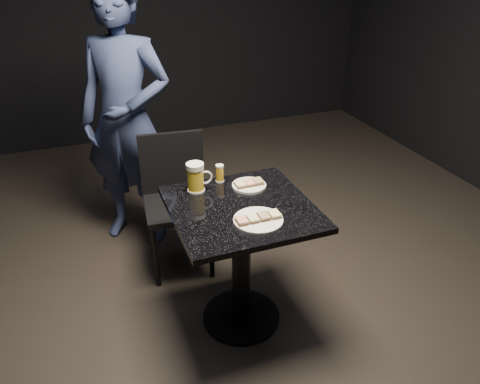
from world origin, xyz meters
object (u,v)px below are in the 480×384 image
(patron, at_px, (126,120))
(beer_tumbler, at_px, (220,173))
(table, at_px, (241,246))
(chair, at_px, (176,195))
(plate_large, at_px, (258,220))
(beer_mug, at_px, (196,177))
(plate_small, at_px, (249,186))

(patron, xyz_separation_m, beer_tumbler, (0.37, -0.80, -0.08))
(patron, bearing_deg, table, -36.62)
(patron, height_order, chair, patron)
(beer_tumbler, relative_size, chair, 0.11)
(plate_large, bearing_deg, table, 97.79)
(table, bearing_deg, beer_mug, 124.90)
(plate_small, xyz_separation_m, beer_mug, (-0.28, 0.06, 0.07))
(beer_mug, height_order, beer_tumbler, beer_mug)
(table, xyz_separation_m, beer_mug, (-0.16, 0.24, 0.32))
(beer_tumbler, bearing_deg, beer_mug, -158.44)
(plate_small, distance_m, beer_tumbler, 0.18)
(chair, bearing_deg, table, -74.74)
(plate_small, xyz_separation_m, beer_tumbler, (-0.13, 0.12, 0.04))
(beer_mug, bearing_deg, chair, 92.68)
(patron, height_order, beer_tumbler, patron)
(chair, bearing_deg, plate_small, -59.32)
(plate_large, distance_m, beer_tumbler, 0.46)
(beer_mug, bearing_deg, patron, 104.63)
(plate_small, bearing_deg, beer_mug, 168.14)
(table, relative_size, beer_mug, 4.75)
(plate_small, bearing_deg, chair, 120.68)
(plate_large, height_order, plate_small, same)
(patron, bearing_deg, beer_tumbler, -31.11)
(table, relative_size, beer_tumbler, 7.65)
(table, xyz_separation_m, chair, (-0.18, 0.68, -0.01))
(plate_large, bearing_deg, patron, 108.08)
(plate_large, bearing_deg, beer_tumbler, 94.60)
(plate_large, relative_size, beer_mug, 1.50)
(plate_large, height_order, patron, patron)
(plate_small, relative_size, chair, 0.21)
(patron, xyz_separation_m, chair, (0.20, -0.42, -0.38))
(plate_small, distance_m, chair, 0.64)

